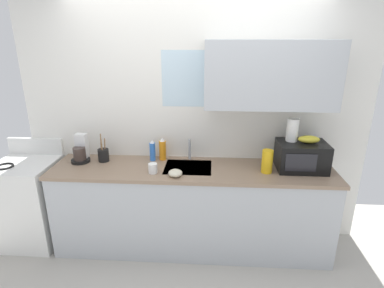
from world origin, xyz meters
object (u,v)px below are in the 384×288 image
Objects in this scene: coffee_maker at (81,151)px; dish_soap_bottle_orange at (163,149)px; stove_range at (30,202)px; mug_white at (153,168)px; utensil_crock at (103,155)px; microwave at (301,156)px; banana_bunch at (309,139)px; cereal_canister at (267,161)px; small_bowl at (175,173)px; paper_towel_roll at (292,130)px; dish_soap_bottle_blue at (153,151)px.

coffee_maker is 0.84m from dish_soap_bottle_orange.
stove_range reaches higher than mug_white.
coffee_maker is 0.95× the size of utensil_crock.
utensil_crock is at bearing 177.93° from microwave.
dish_soap_bottle_orange is at bearing 173.72° from banana_bunch.
cereal_canister is 0.87m from small_bowl.
banana_bunch is 0.90× the size of cereal_canister.
microwave is at bearing 0.92° from stove_range.
banana_bunch reaches higher than microwave.
paper_towel_roll is at bearing 152.62° from microwave.
mug_white is at bearing -172.61° from banana_bunch.
cereal_canister is at bearing -4.85° from coffee_maker.
coffee_maker is 0.83m from mug_white.
mug_white is (-1.07, -0.09, -0.06)m from cereal_canister.
mug_white is at bearing -5.97° from stove_range.
stove_range is at bearing -172.55° from dish_soap_bottle_blue.
mug_white is at bearing -169.65° from paper_towel_roll.
dish_soap_bottle_orange is 1.07× the size of cereal_canister.
microwave reaches higher than cereal_canister.
stove_range is 0.97m from utensil_crock.
coffee_maker is 2.95× the size of mug_white.
microwave is 0.35m from cereal_canister.
paper_towel_roll reaches higher than dish_soap_bottle_orange.
dish_soap_bottle_orange is 0.45m from small_bowl.
paper_towel_roll reaches higher than cereal_canister.
mug_white is (0.06, -0.32, -0.06)m from dish_soap_bottle_blue.
stove_range is 11.37× the size of mug_white.
small_bowl is at bearing -7.28° from stove_range.
banana_bunch is at bearing 11.36° from small_bowl.
paper_towel_roll is at bearing 161.57° from banana_bunch.
microwave reaches higher than dish_soap_bottle_orange.
paper_towel_roll reaches higher than utensil_crock.
stove_range is 1.53m from dish_soap_bottle_orange.
banana_bunch is at bearing -4.69° from dish_soap_bottle_blue.
small_bowl is at bearing -168.64° from banana_bunch.
coffee_maker is 1.87m from cereal_canister.
stove_range is 3.86× the size of coffee_maker.
coffee_maker reaches higher than stove_range.
mug_white is at bearing -24.80° from utensil_crock.
stove_range is at bearing 178.75° from cereal_canister.
mug_white is 0.73× the size of small_bowl.
dish_soap_bottle_blue is at bearing 6.28° from utensil_crock.
dish_soap_bottle_orange is at bearing 113.87° from small_bowl.
stove_range is 1.43m from dish_soap_bottle_blue.
paper_towel_roll reaches higher than small_bowl.
stove_range is 1.46m from mug_white.
utensil_crock reaches higher than mug_white.
dish_soap_bottle_blue is at bearing 175.31° from banana_bunch.
banana_bunch is 1.54m from dish_soap_bottle_blue.
utensil_crock is at bearing -173.72° from dish_soap_bottle_blue.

